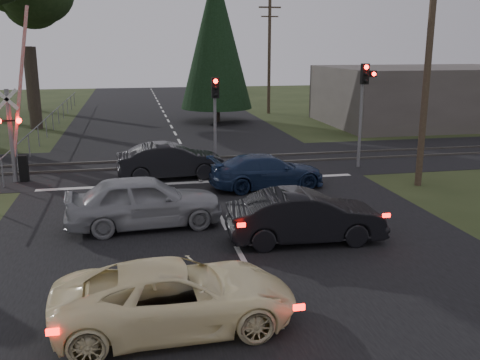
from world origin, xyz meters
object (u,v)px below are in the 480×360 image
object	(u,v)px
cream_coupe	(176,296)
blue_sedan	(267,171)
traffic_signal_right	(364,95)
utility_pole_far	(219,51)
utility_pole_near	(428,66)
utility_pole_mid	(269,55)
silver_car	(145,201)
dark_car_far	(171,161)
crossing_signal	(17,132)
traffic_signal_center	(215,107)
dark_hatchback	(306,217)

from	to	relation	value
cream_coupe	blue_sedan	distance (m)	11.04
traffic_signal_right	utility_pole_far	bearing A→B (deg)	88.80
utility_pole_near	blue_sedan	world-z (taller)	utility_pole_near
cream_coupe	utility_pole_mid	bearing A→B (deg)	-19.52
silver_car	dark_car_far	size ratio (longest dim) A/B	1.07
crossing_signal	blue_sedan	xyz separation A→B (m)	(9.71, -2.94, -1.40)
traffic_signal_center	silver_car	xyz separation A→B (m)	(-3.43, -7.61, -1.99)
crossing_signal	utility_pole_mid	world-z (taller)	utility_pole_mid
utility_pole_mid	cream_coupe	world-z (taller)	utility_pole_mid
silver_car	cream_coupe	bearing A→B (deg)	179.81
dark_hatchback	silver_car	xyz separation A→B (m)	(-4.45, 2.24, 0.08)
cream_coupe	dark_car_far	xyz separation A→B (m)	(0.86, 12.46, 0.07)
utility_pole_far	utility_pole_near	bearing A→B (deg)	-90.00
cream_coupe	utility_pole_near	bearing A→B (deg)	-50.61
blue_sedan	dark_hatchback	bearing A→B (deg)	170.97
traffic_signal_right	dark_car_far	xyz separation A→B (m)	(-8.70, -0.27, -2.58)
traffic_signal_center	dark_hatchback	size ratio (longest dim) A/B	0.92
dark_hatchback	cream_coupe	bearing A→B (deg)	138.32
utility_pole_far	blue_sedan	distance (m)	48.70
crossing_signal	dark_hatchback	size ratio (longest dim) A/B	1.56
dark_hatchback	traffic_signal_center	bearing A→B (deg)	8.87
dark_hatchback	blue_sedan	world-z (taller)	dark_hatchback
utility_pole_far	dark_car_far	distance (m)	46.97
cream_coupe	silver_car	size ratio (longest dim) A/B	1.00
traffic_signal_center	dark_car_far	bearing A→B (deg)	-145.61
crossing_signal	dark_car_far	size ratio (longest dim) A/B	1.56
dark_car_far	utility_pole_near	bearing A→B (deg)	-112.43
traffic_signal_right	dark_hatchback	xyz separation A→B (m)	(-5.52, -8.64, -2.58)
crossing_signal	traffic_signal_right	xyz separation A→B (m)	(14.82, -0.31, 1.26)
utility_pole_near	dark_hatchback	bearing A→B (deg)	-141.42
traffic_signal_center	silver_car	bearing A→B (deg)	-114.28
traffic_signal_center	utility_pole_near	world-z (taller)	utility_pole_near
dark_hatchback	utility_pole_near	bearing A→B (deg)	-48.48
traffic_signal_right	blue_sedan	xyz separation A→B (m)	(-5.11, -2.63, -2.65)
cream_coupe	blue_sedan	xyz separation A→B (m)	(4.45, 10.10, -0.01)
crossing_signal	utility_pole_far	distance (m)	47.96
utility_pole_mid	utility_pole_far	xyz separation A→B (m)	(0.00, 25.00, 0.00)
traffic_signal_right	cream_coupe	xyz separation A→B (m)	(-9.56, -12.73, -2.65)
utility_pole_near	blue_sedan	bearing A→B (deg)	172.05
traffic_signal_right	cream_coupe	size ratio (longest dim) A/B	0.98
crossing_signal	dark_hatchback	world-z (taller)	crossing_signal
crossing_signal	dark_hatchback	xyz separation A→B (m)	(9.30, -8.95, -1.32)
crossing_signal	dark_hatchback	bearing A→B (deg)	-43.92
utility_pole_mid	dark_car_far	xyz separation A→B (m)	(-9.65, -20.79, -3.99)
utility_pole_near	cream_coupe	bearing A→B (deg)	-138.64
traffic_signal_right	dark_car_far	distance (m)	9.07
crossing_signal	dark_car_far	world-z (taller)	crossing_signal
traffic_signal_center	cream_coupe	size ratio (longest dim) A/B	0.86
traffic_signal_right	utility_pole_far	xyz separation A→B (m)	(0.95, 45.53, 1.41)
silver_car	dark_car_far	xyz separation A→B (m)	(1.28, 6.14, -0.07)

